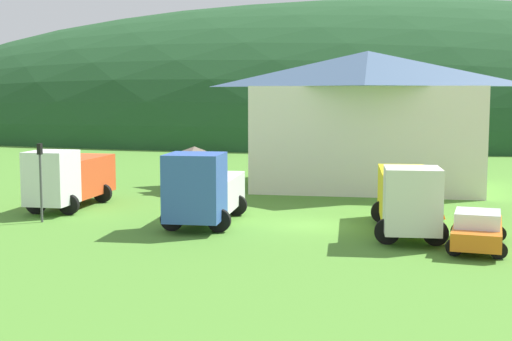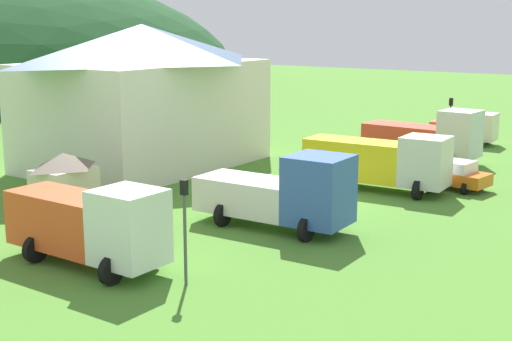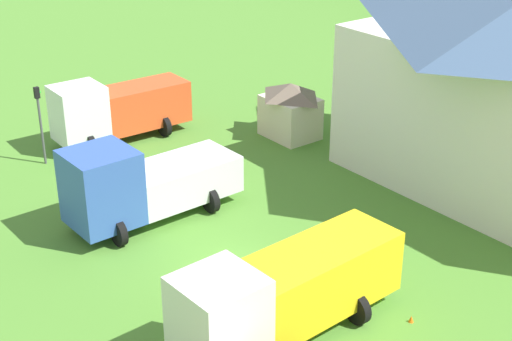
{
  "view_description": "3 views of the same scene",
  "coord_description": "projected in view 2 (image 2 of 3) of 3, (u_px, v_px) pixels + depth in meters",
  "views": [
    {
      "loc": [
        3.35,
        -33.69,
        6.43
      ],
      "look_at": [
        -3.17,
        2.33,
        2.4
      ],
      "focal_mm": 49.04,
      "sensor_mm": 36.0,
      "label": 1
    },
    {
      "loc": [
        -32.67,
        -17.81,
        9.57
      ],
      "look_at": [
        -2.76,
        2.62,
        1.98
      ],
      "focal_mm": 50.44,
      "sensor_mm": 36.0,
      "label": 2
    },
    {
      "loc": [
        19.89,
        -13.96,
        15.26
      ],
      "look_at": [
        -4.16,
        4.56,
        1.27
      ],
      "focal_mm": 52.54,
      "sensor_mm": 36.0,
      "label": 3
    }
  ],
  "objects": [
    {
      "name": "box_truck_blue",
      "position": [
        285.0,
        192.0,
        33.22
      ],
      "size": [
        3.48,
        7.6,
        3.67
      ],
      "rotation": [
        0.0,
        0.0,
        -1.55
      ],
      "color": "#3356AD",
      "rests_on": "ground"
    },
    {
      "name": "play_shed_cream",
      "position": [
        64.0,
        181.0,
        36.56
      ],
      "size": [
        3.06,
        2.43,
        3.0
      ],
      "color": "beige",
      "rests_on": "ground"
    },
    {
      "name": "flatbed_truck_yellow",
      "position": [
        381.0,
        160.0,
        40.94
      ],
      "size": [
        3.36,
        8.39,
        3.33
      ],
      "rotation": [
        0.0,
        0.0,
        -1.53
      ],
      "color": "silver",
      "rests_on": "ground"
    },
    {
      "name": "traffic_cone_near_pickup",
      "position": [
        336.0,
        176.0,
        45.12
      ],
      "size": [
        0.36,
        0.36,
        0.49
      ],
      "primitive_type": "cone",
      "color": "orange",
      "rests_on": "ground"
    },
    {
      "name": "ground_plane",
      "position": [
        326.0,
        204.0,
        38.2
      ],
      "size": [
        200.0,
        200.0,
        0.0
      ],
      "primitive_type": "plane",
      "color": "#4C842D"
    },
    {
      "name": "depot_building",
      "position": [
        144.0,
        94.0,
        47.38
      ],
      "size": [
        15.85,
        11.22,
        9.33
      ],
      "color": "white",
      "rests_on": "ground"
    },
    {
      "name": "tow_truck_silver",
      "position": [
        429.0,
        136.0,
        49.4
      ],
      "size": [
        3.62,
        8.14,
        3.7
      ],
      "rotation": [
        0.0,
        0.0,
        -1.63
      ],
      "color": "silver",
      "rests_on": "ground"
    },
    {
      "name": "traffic_light_west",
      "position": [
        185.0,
        221.0,
        26.01
      ],
      "size": [
        0.2,
        0.32,
        3.97
      ],
      "color": "#4C4C51",
      "rests_on": "ground"
    },
    {
      "name": "traffic_light_east",
      "position": [
        450.0,
        120.0,
        51.55
      ],
      "size": [
        0.2,
        0.32,
        4.14
      ],
      "color": "#4C4C51",
      "rests_on": "ground"
    },
    {
      "name": "light_truck_cream",
      "position": [
        468.0,
        129.0,
        56.43
      ],
      "size": [
        2.76,
        4.98,
        2.51
      ],
      "rotation": [
        0.0,
        0.0,
        -1.53
      ],
      "color": "beige",
      "rests_on": "ground"
    },
    {
      "name": "heavy_rig_white",
      "position": [
        91.0,
        223.0,
        28.12
      ],
      "size": [
        3.1,
        7.32,
        3.4
      ],
      "rotation": [
        0.0,
        0.0,
        -1.59
      ],
      "color": "white",
      "rests_on": "ground"
    },
    {
      "name": "service_pickup_orange",
      "position": [
        447.0,
        174.0,
        41.78
      ],
      "size": [
        2.86,
        5.38,
        1.66
      ],
      "rotation": [
        0.0,
        0.0,
        -1.72
      ],
      "color": "orange",
      "rests_on": "ground"
    }
  ]
}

